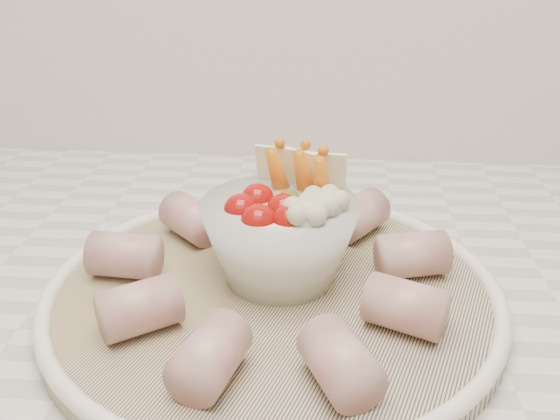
{
  "coord_description": "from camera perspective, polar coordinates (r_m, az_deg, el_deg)",
  "views": [
    {
      "loc": [
        0.11,
        1.03,
        1.19
      ],
      "look_at": [
        0.07,
        1.44,
        0.99
      ],
      "focal_mm": 40.0,
      "sensor_mm": 36.0,
      "label": 1
    }
  ],
  "objects": [
    {
      "name": "serving_platter",
      "position": [
        0.47,
        -0.65,
        -7.56
      ],
      "size": [
        0.43,
        0.43,
        0.02
      ],
      "color": "navy",
      "rests_on": "kitchen_counter"
    },
    {
      "name": "cured_meat_rolls",
      "position": [
        0.46,
        -0.66,
        -5.31
      ],
      "size": [
        0.28,
        0.26,
        0.04
      ],
      "color": "#A44B50",
      "rests_on": "serving_platter"
    },
    {
      "name": "veggie_bowl",
      "position": [
        0.47,
        0.16,
        -2.24
      ],
      "size": [
        0.12,
        0.12,
        0.1
      ],
      "color": "silver",
      "rests_on": "serving_platter"
    }
  ]
}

